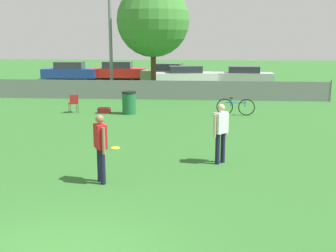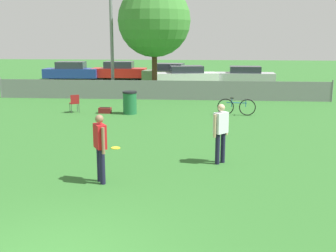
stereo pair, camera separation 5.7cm
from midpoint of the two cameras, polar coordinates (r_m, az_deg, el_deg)
The scene contains 15 objects.
fence_backline at distance 24.14m, azimuth -0.89°, elevation 4.89°, with size 19.11×0.07×1.21m.
light_pole at distance 26.16m, azimuth -7.67°, elevation 15.19°, with size 0.90×0.36×8.56m.
tree_near_pole at distance 26.01m, azimuth -1.81°, elevation 14.08°, with size 4.37×4.37×6.68m.
player_defender_red at distance 10.37m, azimuth -9.01°, elevation -2.38°, with size 0.41×0.51×1.71m.
player_receiver_white at distance 11.92m, azimuth 7.29°, elevation -0.44°, with size 0.45×0.46×1.71m.
frisbee_disc at distance 13.75m, azimuth -6.99°, elevation -2.96°, with size 0.30×0.30×0.03m.
folding_chair_sideline at distance 20.43m, azimuth -12.47°, elevation 3.19°, with size 0.55×0.55×0.87m.
bicycle_sideline at distance 19.57m, azimuth 9.34°, elevation 2.58°, with size 1.75×0.44×0.81m.
trash_bin at distance 19.72m, azimuth -5.11°, elevation 3.18°, with size 0.66×0.66×1.06m.
gear_bag_sideline at distance 20.10m, azimuth -8.45°, elevation 2.10°, with size 0.58×0.32×0.29m.
parked_car_blue at distance 36.48m, azimuth -12.93°, elevation 7.25°, with size 4.55×1.96×1.50m.
parked_car_red at distance 36.17m, azimuth -6.59°, elevation 7.44°, with size 4.57×1.81×1.49m.
parked_car_olive at distance 33.62m, azimuth 0.25°, elevation 7.16°, with size 4.33×2.30×1.47m.
parked_car_white at distance 31.84m, azimuth 2.58°, elevation 6.86°, with size 4.83×2.50×1.41m.
parked_car_silver at distance 32.67m, azimuth 10.42°, elevation 6.77°, with size 4.45×1.80×1.35m.
Camera 2 is at (2.42, -5.83, 3.55)m, focal length 45.00 mm.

